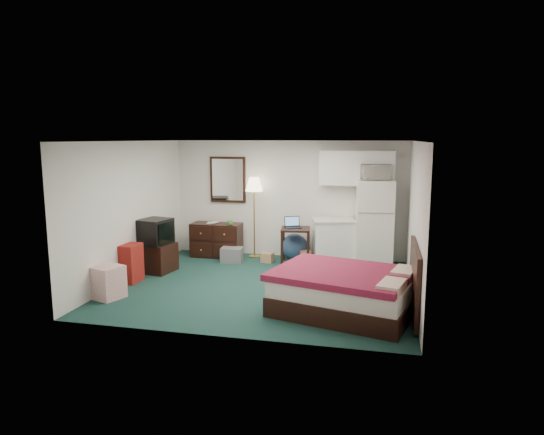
% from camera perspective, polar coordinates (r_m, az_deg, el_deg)
% --- Properties ---
extents(floor, '(5.00, 4.50, 0.01)m').
position_cam_1_polar(floor, '(8.55, -1.02, -8.04)').
color(floor, black).
rests_on(floor, ground).
extents(ceiling, '(5.00, 4.50, 0.01)m').
position_cam_1_polar(ceiling, '(8.16, -1.07, 8.97)').
color(ceiling, white).
rests_on(ceiling, walls).
extents(walls, '(5.01, 4.51, 2.50)m').
position_cam_1_polar(walls, '(8.26, -1.04, 0.27)').
color(walls, white).
rests_on(walls, floor).
extents(mirror, '(0.80, 0.06, 1.00)m').
position_cam_1_polar(mirror, '(10.70, -5.21, 4.47)').
color(mirror, white).
rests_on(mirror, walls).
extents(upper_cabinets, '(1.50, 0.35, 0.70)m').
position_cam_1_polar(upper_cabinets, '(10.02, 9.98, 5.76)').
color(upper_cabinets, white).
rests_on(upper_cabinets, walls).
extents(headboard, '(0.06, 1.56, 1.00)m').
position_cam_1_polar(headboard, '(7.24, 16.41, -7.11)').
color(headboard, black).
rests_on(headboard, walls).
extents(dresser, '(1.07, 0.49, 0.73)m').
position_cam_1_polar(dresser, '(10.60, -6.53, -2.63)').
color(dresser, black).
rests_on(dresser, floor).
extents(floor_lamp, '(0.46, 0.46, 1.73)m').
position_cam_1_polar(floor_lamp, '(10.41, -2.10, -0.00)').
color(floor_lamp, gold).
rests_on(floor_lamp, floor).
extents(desk, '(0.66, 0.66, 0.74)m').
position_cam_1_polar(desk, '(9.95, 2.78, -3.34)').
color(desk, black).
rests_on(desk, floor).
extents(exercise_ball, '(0.64, 0.64, 0.55)m').
position_cam_1_polar(exercise_ball, '(10.28, 2.67, -3.45)').
color(exercise_ball, '#335283').
rests_on(exercise_ball, floor).
extents(kitchen_counter, '(0.94, 0.80, 0.88)m').
position_cam_1_polar(kitchen_counter, '(10.04, 7.23, -2.86)').
color(kitchen_counter, white).
rests_on(kitchen_counter, floor).
extents(fridge, '(0.79, 0.79, 1.73)m').
position_cam_1_polar(fridge, '(9.94, 11.91, -0.63)').
color(fridge, white).
rests_on(fridge, floor).
extents(bed, '(2.26, 1.95, 0.62)m').
position_cam_1_polar(bed, '(7.31, 8.55, -8.63)').
color(bed, maroon).
rests_on(bed, floor).
extents(tv_stand, '(0.63, 0.68, 0.55)m').
position_cam_1_polar(tv_stand, '(9.62, -13.26, -4.61)').
color(tv_stand, black).
rests_on(tv_stand, floor).
extents(suitcase, '(0.28, 0.44, 0.69)m').
position_cam_1_polar(suitcase, '(9.03, -16.22, -5.19)').
color(suitcase, maroon).
rests_on(suitcase, floor).
extents(retail_box, '(0.54, 0.54, 0.53)m').
position_cam_1_polar(retail_box, '(8.28, -18.74, -7.22)').
color(retail_box, white).
rests_on(retail_box, floor).
extents(file_bin, '(0.46, 0.37, 0.30)m').
position_cam_1_polar(file_bin, '(10.13, -4.75, -4.39)').
color(file_bin, slate).
rests_on(file_bin, floor).
extents(cardboard_box_a, '(0.26, 0.23, 0.20)m').
position_cam_1_polar(cardboard_box_a, '(10.09, -0.55, -4.73)').
color(cardboard_box_a, tan).
rests_on(cardboard_box_a, floor).
extents(cardboard_box_b, '(0.26, 0.30, 0.26)m').
position_cam_1_polar(cardboard_box_b, '(10.01, 3.98, -4.68)').
color(cardboard_box_b, tan).
rests_on(cardboard_box_b, floor).
extents(laptop, '(0.40, 0.37, 0.22)m').
position_cam_1_polar(laptop, '(9.88, 2.53, -0.60)').
color(laptop, black).
rests_on(laptop, desk).
extents(crt_tv, '(0.64, 0.67, 0.49)m').
position_cam_1_polar(crt_tv, '(9.48, -13.60, -1.63)').
color(crt_tv, black).
rests_on(crt_tv, tv_stand).
extents(microwave, '(0.63, 0.47, 0.38)m').
position_cam_1_polar(microwave, '(9.83, 12.05, 5.46)').
color(microwave, white).
rests_on(microwave, fridge).
extents(book_a, '(0.15, 0.03, 0.20)m').
position_cam_1_polar(book_a, '(10.56, -7.63, -0.13)').
color(book_a, tan).
rests_on(book_a, dresser).
extents(book_b, '(0.16, 0.06, 0.22)m').
position_cam_1_polar(book_b, '(10.59, -7.26, -0.03)').
color(book_b, tan).
rests_on(book_b, dresser).
extents(mug, '(0.12, 0.10, 0.12)m').
position_cam_1_polar(mug, '(10.26, -4.96, -0.58)').
color(mug, '#3F8536').
rests_on(mug, dresser).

